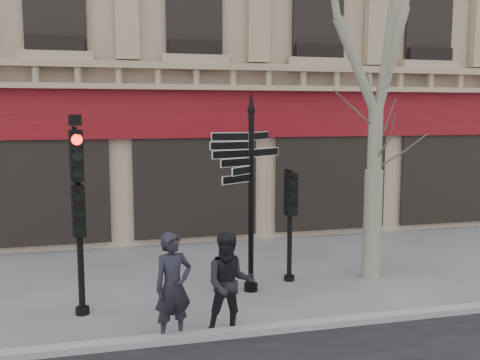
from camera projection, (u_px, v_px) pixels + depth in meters
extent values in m
plane|color=#59595D|center=(238.00, 304.00, 10.19)|extent=(80.00, 80.00, 0.00)
cube|color=gray|center=(258.00, 330.00, 8.84)|extent=(80.00, 0.25, 0.12)
cube|color=#61090D|center=(195.00, 114.00, 14.44)|extent=(28.00, 0.25, 1.30)
cube|color=#A08568|center=(196.00, 77.00, 14.10)|extent=(28.00, 0.35, 0.74)
cylinder|color=black|center=(251.00, 204.00, 10.75)|extent=(0.11, 0.11, 3.62)
cylinder|color=black|center=(251.00, 287.00, 10.97)|extent=(0.28, 0.28, 0.16)
cone|color=black|center=(251.00, 99.00, 10.49)|extent=(0.12, 0.12, 0.36)
cylinder|color=black|center=(79.00, 225.00, 9.50)|extent=(0.11, 0.11, 3.31)
cylinder|color=black|center=(83.00, 311.00, 9.70)|extent=(0.25, 0.25, 0.13)
cube|color=black|center=(79.00, 210.00, 9.47)|extent=(0.44, 0.35, 0.90)
cube|color=black|center=(77.00, 156.00, 9.34)|extent=(0.44, 0.35, 0.90)
sphere|color=#FF0C05|center=(76.00, 142.00, 9.31)|extent=(0.19, 0.19, 0.19)
cube|color=black|center=(75.00, 120.00, 9.26)|extent=(0.25, 0.30, 0.19)
cylinder|color=black|center=(290.00, 227.00, 11.49)|extent=(0.11, 0.11, 2.37)
cylinder|color=black|center=(289.00, 278.00, 11.64)|extent=(0.25, 0.25, 0.13)
cube|color=black|center=(290.00, 194.00, 11.40)|extent=(0.41, 0.30, 0.90)
cylinder|color=gray|center=(372.00, 224.00, 11.73)|extent=(0.39, 0.39, 2.40)
cylinder|color=gray|center=(375.00, 140.00, 11.49)|extent=(0.31, 0.31, 1.53)
imported|color=black|center=(173.00, 287.00, 8.50)|extent=(0.75, 0.61, 1.76)
imported|color=black|center=(230.00, 284.00, 8.73)|extent=(0.90, 0.74, 1.71)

